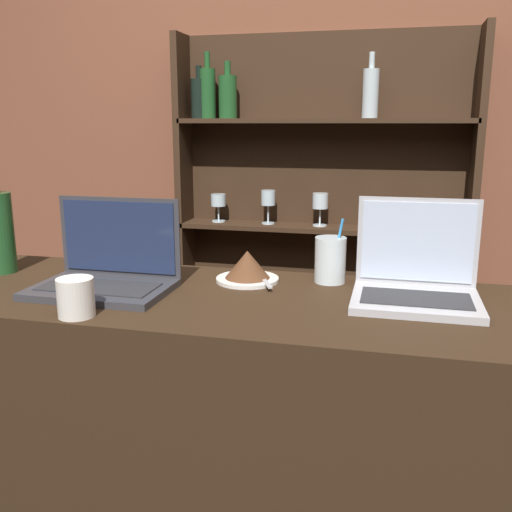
# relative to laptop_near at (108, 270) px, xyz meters

# --- Properties ---
(bar_counter) EXTENTS (1.74, 0.55, 1.05)m
(bar_counter) POSITION_rel_laptop_near_xyz_m (0.35, 0.01, -0.58)
(bar_counter) COLOR black
(bar_counter) RESTS_ON ground_plane
(back_wall) EXTENTS (7.00, 0.06, 2.70)m
(back_wall) POSITION_rel_laptop_near_xyz_m (0.35, 1.31, 0.25)
(back_wall) COLOR brown
(back_wall) RESTS_ON ground_plane
(back_shelf) EXTENTS (1.29, 0.18, 1.85)m
(back_shelf) POSITION_rel_laptop_near_xyz_m (0.37, 1.23, -0.12)
(back_shelf) COLOR #332114
(back_shelf) RESTS_ON ground_plane
(laptop_near) EXTENTS (0.34, 0.23, 0.23)m
(laptop_near) POSITION_rel_laptop_near_xyz_m (0.00, 0.00, 0.00)
(laptop_near) COLOR #333338
(laptop_near) RESTS_ON bar_counter
(laptop_far) EXTENTS (0.30, 0.24, 0.24)m
(laptop_far) POSITION_rel_laptop_near_xyz_m (0.77, 0.09, 0.00)
(laptop_far) COLOR #ADADB2
(laptop_far) RESTS_ON bar_counter
(cake_plate) EXTENTS (0.17, 0.18, 0.08)m
(cake_plate) POSITION_rel_laptop_near_xyz_m (0.33, 0.15, -0.01)
(cake_plate) COLOR silver
(cake_plate) RESTS_ON bar_counter
(water_glass) EXTENTS (0.08, 0.08, 0.17)m
(water_glass) POSITION_rel_laptop_near_xyz_m (0.55, 0.20, 0.01)
(water_glass) COLOR silver
(water_glass) RESTS_ON bar_counter
(coffee_cup) EXTENTS (0.08, 0.08, 0.09)m
(coffee_cup) POSITION_rel_laptop_near_xyz_m (0.04, -0.21, -0.01)
(coffee_cup) COLOR silver
(coffee_cup) RESTS_ON bar_counter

